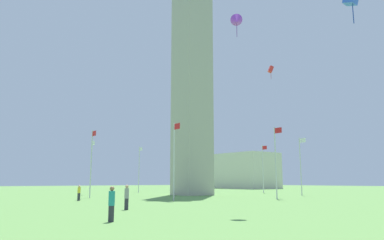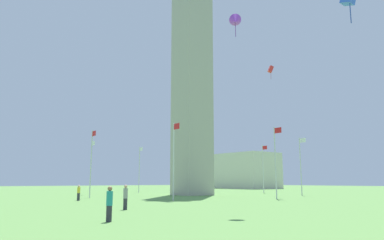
{
  "view_description": "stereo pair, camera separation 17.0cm",
  "coord_description": "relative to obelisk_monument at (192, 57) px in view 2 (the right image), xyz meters",
  "views": [
    {
      "loc": [
        43.8,
        -34.15,
        2.02
      ],
      "look_at": [
        0.0,
        0.0,
        11.32
      ],
      "focal_mm": 34.35,
      "sensor_mm": 36.0,
      "label": 1
    },
    {
      "loc": [
        43.9,
        -34.01,
        2.02
      ],
      "look_at": [
        0.0,
        0.0,
        11.32
      ],
      "focal_mm": 34.35,
      "sensor_mm": 36.0,
      "label": 2
    }
  ],
  "objects": [
    {
      "name": "ground_plane",
      "position": [
        0.0,
        0.0,
        -21.44
      ],
      "size": [
        260.0,
        260.0,
        0.0
      ],
      "primitive_type": "plane",
      "color": "#609347"
    },
    {
      "name": "obelisk_monument",
      "position": [
        0.0,
        0.0,
        0.0
      ],
      "size": [
        4.72,
        4.72,
        42.88
      ],
      "color": "#A8A399",
      "rests_on": "ground"
    },
    {
      "name": "flagpole_n",
      "position": [
        15.94,
        0.0,
        -16.87
      ],
      "size": [
        1.12,
        0.14,
        8.37
      ],
      "color": "silver",
      "rests_on": "ground"
    },
    {
      "name": "flagpole_ne",
      "position": [
        11.29,
        11.23,
        -16.87
      ],
      "size": [
        1.12,
        0.14,
        8.37
      ],
      "color": "silver",
      "rests_on": "ground"
    },
    {
      "name": "flagpole_e",
      "position": [
        0.06,
        15.89,
        -16.87
      ],
      "size": [
        1.12,
        0.14,
        8.37
      ],
      "color": "silver",
      "rests_on": "ground"
    },
    {
      "name": "flagpole_se",
      "position": [
        -11.18,
        11.23,
        -16.87
      ],
      "size": [
        1.12,
        0.14,
        8.37
      ],
      "color": "silver",
      "rests_on": "ground"
    },
    {
      "name": "flagpole_s",
      "position": [
        -15.83,
        0.0,
        -16.87
      ],
      "size": [
        1.12,
        0.14,
        8.37
      ],
      "color": "silver",
      "rests_on": "ground"
    },
    {
      "name": "flagpole_sw",
      "position": [
        -11.18,
        -11.23,
        -16.87
      ],
      "size": [
        1.12,
        0.14,
        8.37
      ],
      "color": "silver",
      "rests_on": "ground"
    },
    {
      "name": "flagpole_w",
      "position": [
        0.06,
        -15.89,
        -16.87
      ],
      "size": [
        1.12,
        0.14,
        8.37
      ],
      "color": "silver",
      "rests_on": "ground"
    },
    {
      "name": "flagpole_nw",
      "position": [
        11.29,
        -11.23,
        -16.87
      ],
      "size": [
        1.12,
        0.14,
        8.37
      ],
      "color": "silver",
      "rests_on": "ground"
    },
    {
      "name": "person_teal_shirt",
      "position": [
        26.27,
        -25.66,
        -20.56
      ],
      "size": [
        0.32,
        0.32,
        1.77
      ],
      "rotation": [
        0.0,
        0.0,
        2.6
      ],
      "color": "#2D2D38",
      "rests_on": "ground"
    },
    {
      "name": "person_gray_shirt",
      "position": [
        19.6,
        -21.27,
        -20.56
      ],
      "size": [
        0.32,
        0.32,
        1.77
      ],
      "rotation": [
        0.0,
        0.0,
        1.85
      ],
      "color": "#2D2D38",
      "rests_on": "ground"
    },
    {
      "name": "person_yellow_shirt",
      "position": [
        5.21,
        -19.26,
        -20.63
      ],
      "size": [
        0.32,
        0.32,
        1.64
      ],
      "rotation": [
        0.0,
        0.0,
        2.11
      ],
      "color": "#2D2D38",
      "rests_on": "ground"
    },
    {
      "name": "kite_purple_delta",
      "position": [
        26.0,
        -16.16,
        -7.91
      ],
      "size": [
        1.44,
        1.43,
        1.82
      ],
      "color": "purple"
    },
    {
      "name": "kite_red_box",
      "position": [
        11.34,
        5.25,
        -3.82
      ],
      "size": [
        0.85,
        0.96,
        1.92
      ],
      "color": "red"
    },
    {
      "name": "distant_building",
      "position": [
        -31.96,
        43.16,
        -16.48
      ],
      "size": [
        19.97,
        11.81,
        9.91
      ],
      "color": "beige",
      "rests_on": "ground"
    }
  ]
}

